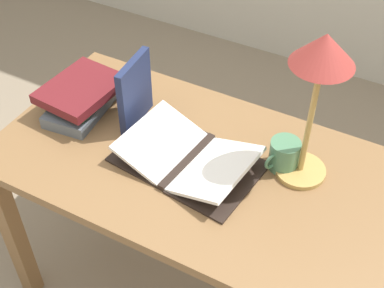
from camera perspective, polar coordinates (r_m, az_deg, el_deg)
reading_desk at (r=1.79m, az=0.55°, el=-4.47°), size 1.32×0.71×0.77m
open_book at (r=1.69m, az=-0.48°, el=-1.52°), size 0.48×0.34×0.08m
book_stack_tall at (r=1.91m, az=-11.64°, el=4.99°), size 0.24×0.31×0.10m
book_standing_upright at (r=1.79m, az=-6.11°, el=5.51°), size 0.04×0.19×0.25m
reading_lamp at (r=1.46m, az=13.55°, el=7.76°), size 0.18×0.18×0.50m
coffee_mug at (r=1.68m, az=9.77°, el=-1.15°), size 0.09×0.12×0.10m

